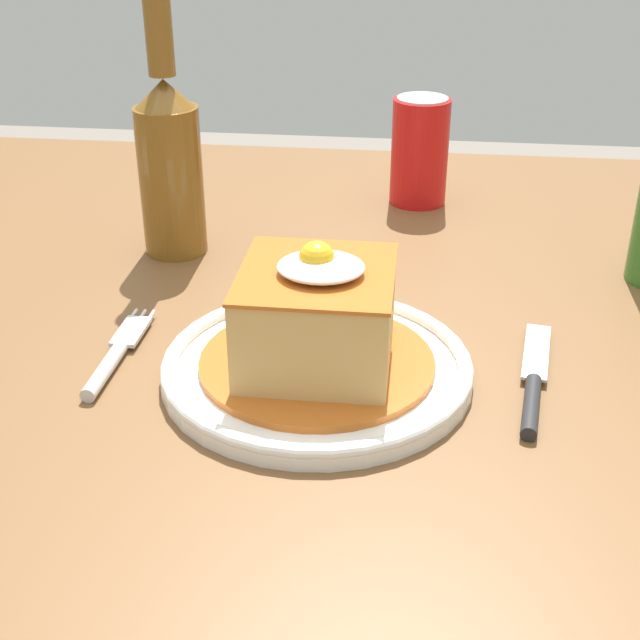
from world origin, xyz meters
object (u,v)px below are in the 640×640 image
knife (533,389)px  beer_bottle_amber (169,158)px  soda_can (420,151)px  fork (114,357)px  main_plate (317,367)px

knife → beer_bottle_amber: bearing=145.1°
knife → soda_can: soda_can is taller
fork → beer_bottle_amber: beer_bottle_amber is taller
fork → knife: 0.33m
soda_can → beer_bottle_amber: size_ratio=0.47×
soda_can → knife: bearing=-76.9°
main_plate → fork: size_ratio=1.73×
beer_bottle_amber → fork: bearing=-87.6°
soda_can → fork: bearing=-120.2°
fork → knife: same height
main_plate → beer_bottle_amber: size_ratio=0.92×
main_plate → fork: (-0.17, -0.00, -0.00)m
knife → main_plate: bearing=177.0°
beer_bottle_amber → knife: bearing=-34.9°
main_plate → soda_can: 0.41m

